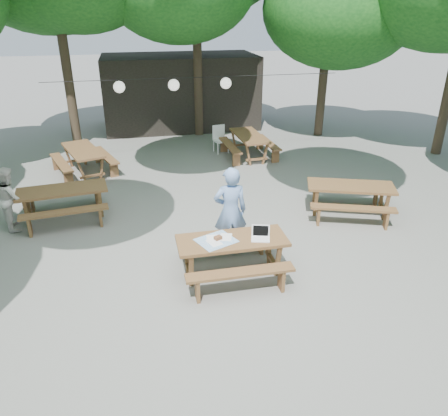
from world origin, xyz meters
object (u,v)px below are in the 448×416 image
object	(u,v)px
main_picnic_table	(232,256)
picnic_table_nw	(64,203)
woman	(230,211)
second_person	(10,198)
plastic_chair	(221,145)

from	to	relation	value
main_picnic_table	picnic_table_nw	xyz separation A→B (m)	(-3.31, 3.12, 0.00)
main_picnic_table	picnic_table_nw	distance (m)	4.55
woman	second_person	distance (m)	4.97
main_picnic_table	plastic_chair	world-z (taller)	plastic_chair
woman	main_picnic_table	bearing A→B (deg)	81.52
picnic_table_nw	second_person	size ratio (longest dim) A/B	1.45
second_person	plastic_chair	bearing A→B (deg)	-70.72
second_person	plastic_chair	xyz separation A→B (m)	(5.67, 4.47, -0.46)
main_picnic_table	woman	world-z (taller)	woman
second_person	picnic_table_nw	bearing A→B (deg)	-95.58
woman	plastic_chair	xyz separation A→B (m)	(1.14, 6.52, -0.65)
woman	picnic_table_nw	bearing A→B (deg)	-31.55
main_picnic_table	woman	size ratio (longest dim) A/B	1.10
woman	second_person	world-z (taller)	woman
picnic_table_nw	second_person	world-z (taller)	second_person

